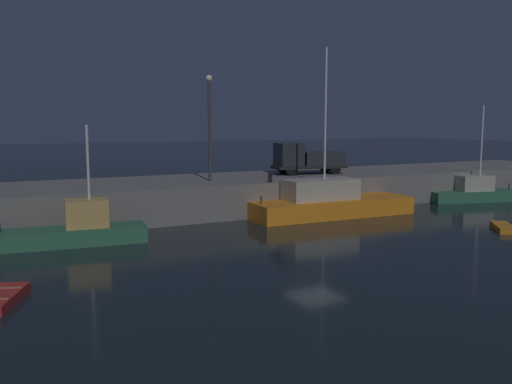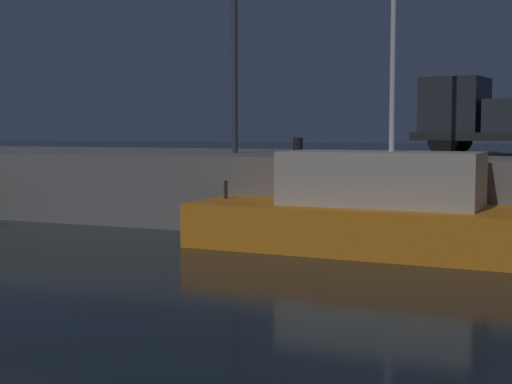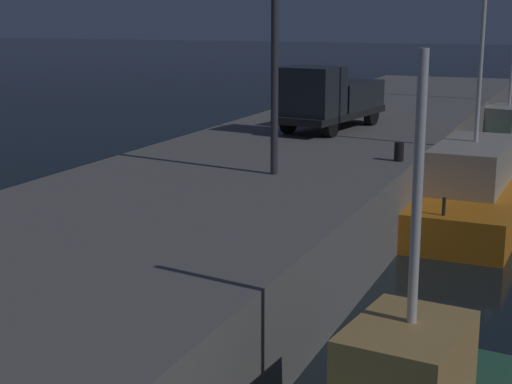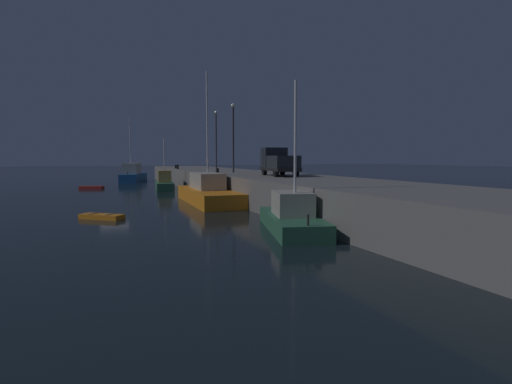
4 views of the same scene
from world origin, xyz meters
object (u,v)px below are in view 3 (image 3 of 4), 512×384
object	(u,v)px
fishing_boat_white	(503,133)
utility_truck	(329,98)
bollard_east	(399,152)
lamp_post_east	(275,15)
fishing_boat_orange	(475,188)

from	to	relation	value
fishing_boat_white	utility_truck	size ratio (longest dim) A/B	1.31
fishing_boat_white	bollard_east	xyz separation A→B (m)	(-17.73, 1.31, 1.81)
fishing_boat_white	utility_truck	xyz separation A→B (m)	(-12.44, 5.13, 2.72)
lamp_post_east	utility_truck	world-z (taller)	lamp_post_east
fishing_boat_orange	bollard_east	xyz separation A→B (m)	(-3.44, 1.81, 1.65)
lamp_post_east	bollard_east	distance (m)	5.72
fishing_boat_white	fishing_boat_orange	distance (m)	14.30
utility_truck	lamp_post_east	bearing A→B (deg)	-172.33
fishing_boat_orange	lamp_post_east	world-z (taller)	fishing_boat_orange
utility_truck	fishing_boat_white	bearing A→B (deg)	-22.43
utility_truck	bollard_east	world-z (taller)	utility_truck
fishing_boat_orange	lamp_post_east	bearing A→B (deg)	145.95
utility_truck	bollard_east	size ratio (longest dim) A/B	10.57
lamp_post_east	utility_truck	bearing A→B (deg)	7.67
lamp_post_east	bollard_east	xyz separation A→B (m)	(3.20, -2.68, -3.91)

